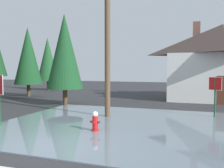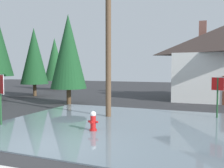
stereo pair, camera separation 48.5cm
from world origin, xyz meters
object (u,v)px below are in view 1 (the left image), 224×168
Objects in this scene: fire_hydrant at (95,122)px; pine_tree_mid_left at (65,51)px; stop_sign_far at (215,89)px; house at (222,61)px; pine_tree_short_left at (48,59)px; utility_pole at (107,36)px; pine_tree_tall_left at (28,56)px.

pine_tree_mid_left reaches higher than fire_hydrant.
stop_sign_far is 0.33× the size of pine_tree_mid_left.
house is 12.32m from pine_tree_mid_left.
fire_hydrant is at bearing -51.23° from pine_tree_short_left.
pine_tree_mid_left is at bearing 143.60° from utility_pole.
house reaches higher than stop_sign_far.
pine_tree_mid_left is (-4.30, 3.17, -0.48)m from utility_pole.
pine_tree_short_left reaches higher than fire_hydrant.
utility_pole is 5.37m from pine_tree_mid_left.
pine_tree_tall_left is 6.89m from pine_tree_short_left.
utility_pole is at bearing -46.79° from pine_tree_short_left.
stop_sign_far is at bearing 45.16° from fire_hydrant.
utility_pole reaches higher than stop_sign_far.
fire_hydrant is 0.13× the size of pine_tree_mid_left.
stop_sign_far reaches higher than fire_hydrant.
pine_tree_tall_left is (-15.24, 4.98, 2.18)m from stop_sign_far.
fire_hydrant is at bearing -134.84° from stop_sign_far.
stop_sign_far is 9.85m from pine_tree_mid_left.
pine_tree_short_left is (-2.30, 6.49, -0.03)m from pine_tree_tall_left.
pine_tree_short_left is at bearing 109.53° from pine_tree_tall_left.
pine_tree_short_left is (-8.06, 9.99, -0.06)m from pine_tree_mid_left.
house reaches higher than pine_tree_mid_left.
house is 16.47m from pine_tree_tall_left.
utility_pole is at bearing 100.99° from fire_hydrant.
house is (0.93, 8.05, 1.66)m from stop_sign_far.
fire_hydrant is at bearing -79.01° from utility_pole.
utility_pole is 6.07m from stop_sign_far.
house reaches higher than pine_tree_short_left.
utility_pole is (-0.57, 2.94, 3.74)m from fire_hydrant.
stop_sign_far is at bearing -8.88° from pine_tree_mid_left.
fire_hydrant is 14.10m from house.
house reaches higher than fire_hydrant.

